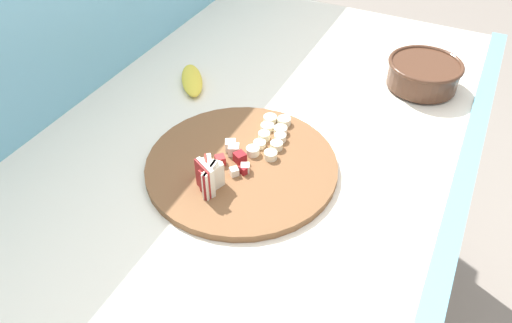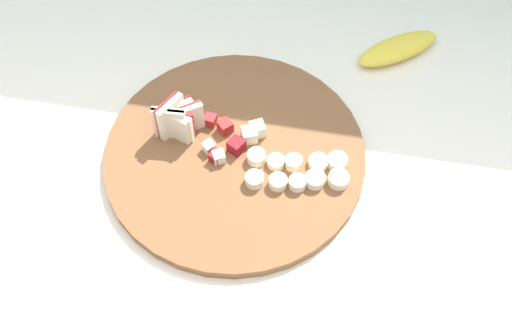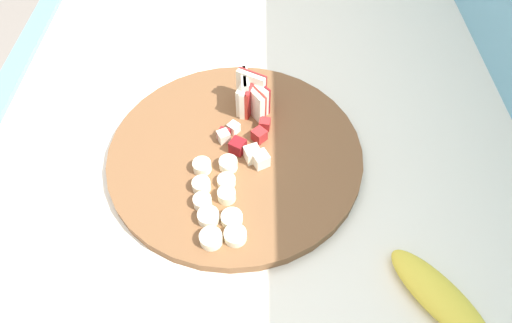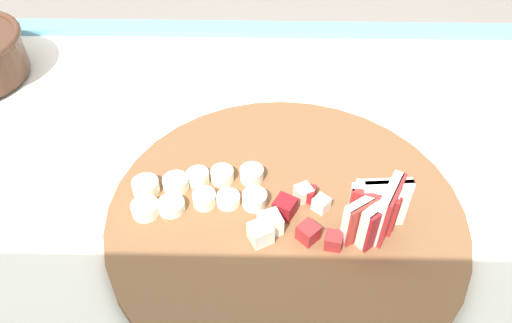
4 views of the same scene
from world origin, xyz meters
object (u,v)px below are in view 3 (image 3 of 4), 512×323
apple_dice_pile (247,143)px  banana_slice_rows (217,201)px  apple_wedge_fan (250,95)px  banana_peel (439,296)px  cutting_board (235,153)px

apple_dice_pile → banana_slice_rows: bearing=-21.1°
apple_wedge_fan → banana_peel: size_ratio=0.47×
apple_dice_pile → banana_slice_rows: size_ratio=0.65×
cutting_board → apple_dice_pile: size_ratio=3.98×
banana_slice_rows → banana_peel: size_ratio=1.01×
apple_wedge_fan → banana_slice_rows: (0.18, -0.04, -0.02)m
cutting_board → apple_dice_pile: 0.03m
cutting_board → banana_slice_rows: (0.09, -0.02, 0.01)m
banana_slice_rows → apple_dice_pile: bearing=158.9°
cutting_board → apple_wedge_fan: apple_wedge_fan is taller
apple_wedge_fan → banana_peel: (0.31, 0.23, -0.03)m
apple_wedge_fan → apple_dice_pile: bearing=-2.1°
cutting_board → banana_slice_rows: bearing=-12.3°
banana_slice_rows → apple_wedge_fan: bearing=167.3°
cutting_board → apple_dice_pile: apple_dice_pile is taller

